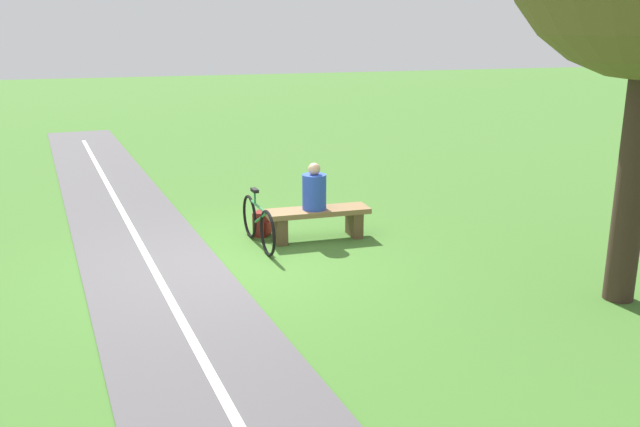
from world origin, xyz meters
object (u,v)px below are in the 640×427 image
person_seated (314,190)px  bicycle (258,223)px  backpack (262,224)px  bench (318,218)px

person_seated → bicycle: (0.91, 0.04, -0.43)m
person_seated → backpack: bearing=-29.5°
bicycle → bench: bearing=90.2°
bench → backpack: bearing=-27.9°
bench → person_seated: person_seated is taller
bench → person_seated: (0.05, -0.00, 0.46)m
bench → backpack: 0.91m
bench → person_seated: bearing=0.0°
backpack → person_seated: bearing=147.4°
bench → person_seated: size_ratio=2.25×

